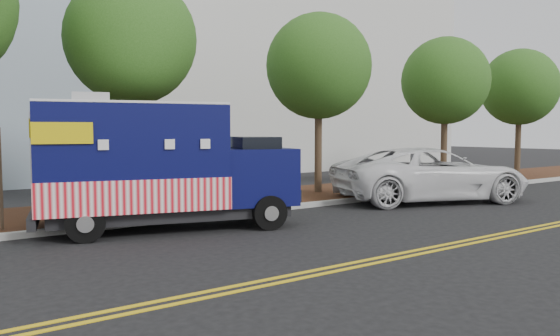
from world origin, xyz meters
TOP-DOWN VIEW (x-y plane):
  - ground at (0.00, 0.00)m, footprint 120.00×120.00m
  - curb at (0.00, 1.40)m, footprint 120.00×0.18m
  - mulch_strip at (0.00, 3.50)m, footprint 120.00×4.00m
  - centerline_near at (0.00, -4.45)m, footprint 120.00×0.10m
  - centerline_far at (0.00, -4.70)m, footprint 120.00×0.10m
  - tree_b at (-0.88, 3.71)m, footprint 3.67×3.67m
  - tree_c at (5.78, 3.41)m, footprint 3.69×3.69m
  - tree_d at (11.92, 2.72)m, footprint 3.53×3.53m
  - tree_e at (17.43, 2.72)m, footprint 3.53×3.53m
  - sign_post at (-4.61, 1.81)m, footprint 0.06×0.06m
  - food_truck at (-1.53, 0.66)m, footprint 6.35×3.65m
  - white_car at (7.82, 0.12)m, footprint 7.00×5.00m

SIDE VIEW (x-z plane):
  - ground at x=0.00m, z-range 0.00..0.00m
  - centerline_near at x=0.00m, z-range 0.00..0.01m
  - centerline_far at x=0.00m, z-range 0.00..0.01m
  - curb at x=0.00m, z-range 0.00..0.15m
  - mulch_strip at x=0.00m, z-range 0.00..0.15m
  - white_car at x=7.82m, z-range 0.00..1.77m
  - sign_post at x=-4.61m, z-range 0.00..2.40m
  - food_truck at x=-1.53m, z-range -0.15..3.02m
  - tree_d at x=11.92m, z-range 1.27..7.37m
  - tree_e at x=17.43m, z-range 1.27..7.37m
  - tree_c at x=5.78m, z-range 1.35..7.76m
  - tree_b at x=-0.88m, z-range 1.51..8.24m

